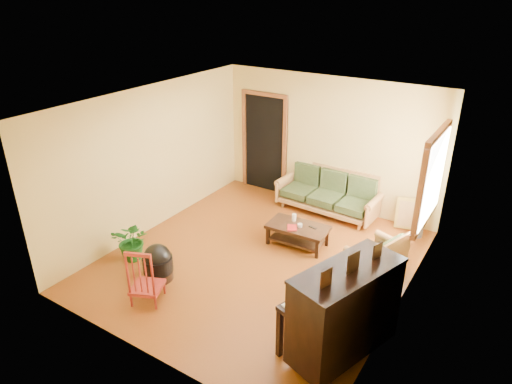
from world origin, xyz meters
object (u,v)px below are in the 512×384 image
Objects in this scene: coffee_table at (298,235)px; ceramic_crock at (418,231)px; armchair at (376,253)px; footstool at (158,266)px; potted_plant at (133,241)px; piano at (344,313)px; red_chair at (146,274)px; sofa at (327,193)px.

coffee_table is 4.52× the size of ceramic_crock.
armchair is 1.74× the size of footstool.
coffee_table is 1.52× the size of potted_plant.
footstool is at bearing -131.09° from ceramic_crock.
piano is (1.65, -1.98, 0.43)m from coffee_table.
footstool reaches higher than coffee_table.
armchair is at bearing 19.93° from red_chair.
armchair reaches higher than potted_plant.
red_chair reaches higher than footstool.
piano reaches higher than potted_plant.
footstool is 2.02× the size of ceramic_crock.
red_chair is at bearing -113.61° from coffee_table.
footstool is 0.57m from red_chair.
coffee_table is 1.15× the size of red_chair.
coffee_table is 2.24× the size of footstool.
sofa reaches higher than potted_plant.
ceramic_crock is (1.68, 1.42, -0.07)m from coffee_table.
armchair is at bearing -99.14° from ceramic_crock.
sofa reaches higher than armchair.
ceramic_crock is at bearing 31.66° from red_chair.
sofa reaches higher than footstool.
footstool is (-1.23, -3.42, -0.21)m from sofa.
coffee_table is at bearing 43.32° from red_chair.
ceramic_crock is (1.77, 0.02, -0.31)m from sofa.
armchair is 0.57× the size of piano.
red_chair is (-2.51, -2.34, 0.05)m from armchair.
ceramic_crock is (0.25, 1.56, -0.28)m from armchair.
piano is at bearing 0.87° from footstool.
ceramic_crock is at bearing 2.90° from sofa.
sofa is 4.01m from red_chair.
red_chair is at bearing -101.98° from sofa.
footstool is at bearing -14.95° from potted_plant.
coffee_table is 2.20m from ceramic_crock.
armchair is 1.61m from ceramic_crock.
potted_plant reaches higher than ceramic_crock.
sofa is 2.93× the size of potted_plant.
sofa is at bearing 94.05° from coffee_table.
armchair is at bearing -43.14° from sofa.
sofa is 2.23× the size of red_chair.
piano reaches higher than sofa.
armchair is 1.86m from piano.
armchair reaches higher than coffee_table.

